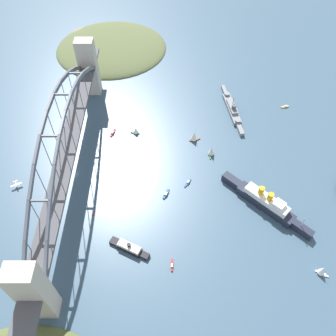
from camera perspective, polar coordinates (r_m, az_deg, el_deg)
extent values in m
plane|color=#385166|center=(312.47, -14.90, -0.97)|extent=(1400.00, 1400.00, 0.00)
cube|color=#BCB29E|center=(374.67, -12.92, 15.81)|extent=(12.43, 17.78, 60.63)
cube|color=#BCB29E|center=(232.82, -21.25, -18.52)|extent=(12.43, 17.78, 60.63)
cube|color=#47474C|center=(288.60, -16.18, 3.09)|extent=(216.02, 14.63, 2.40)
cube|color=#47474C|center=(388.31, -12.59, 17.63)|extent=(24.00, 14.63, 2.40)
cube|color=#47474C|center=(225.55, -22.57, -22.55)|extent=(24.00, 14.63, 2.40)
cube|color=#4C515B|center=(359.68, -14.58, 15.64)|extent=(23.90, 1.80, 16.43)
cube|color=#4C515B|center=(335.25, -15.62, 15.15)|extent=(23.61, 1.80, 13.54)
cube|color=#4C515B|center=(312.67, -16.68, 14.12)|extent=(23.26, 1.80, 10.64)
cube|color=#4C515B|center=(292.08, -17.76, 12.47)|extent=(22.87, 1.80, 7.70)
cube|color=#4C515B|center=(273.71, -18.82, 10.07)|extent=(22.44, 1.80, 4.71)
cube|color=#4C515B|center=(257.94, -19.83, 6.85)|extent=(22.44, 1.80, 4.71)
cube|color=#4C515B|center=(245.28, -20.75, 2.73)|extent=(22.87, 1.80, 7.70)
cube|color=#4C515B|center=(236.33, -21.55, -2.26)|extent=(23.26, 1.80, 10.64)
cube|color=#4C515B|center=(231.76, -22.19, -8.00)|extent=(23.61, 1.80, 13.54)
cube|color=#4C515B|center=(232.21, -22.64, -14.25)|extent=(23.90, 1.80, 16.43)
cube|color=#4C515B|center=(356.74, -12.45, 15.78)|extent=(23.90, 1.80, 16.43)
cube|color=#4C515B|center=(332.10, -13.35, 15.30)|extent=(23.61, 1.80, 13.54)
cube|color=#4C515B|center=(309.29, -14.27, 14.29)|extent=(23.26, 1.80, 10.64)
cube|color=#4C515B|center=(288.46, -15.20, 12.63)|extent=(22.87, 1.80, 7.70)
cube|color=#4C515B|center=(269.85, -16.13, 10.22)|extent=(22.44, 1.80, 4.71)
cube|color=#4C515B|center=(253.84, -17.01, 6.96)|extent=(22.44, 1.80, 4.71)
cube|color=#4C515B|center=(240.96, -17.82, 2.79)|extent=(22.87, 1.80, 7.70)
cube|color=#4C515B|center=(231.84, -18.52, -2.30)|extent=(23.26, 1.80, 10.64)
cube|color=#4C515B|center=(227.19, -19.08, -8.16)|extent=(23.61, 1.80, 13.54)
cube|color=#4C515B|center=(227.64, -19.47, -14.54)|extent=(23.90, 1.80, 16.43)
cube|color=#4C515B|center=(370.88, -13.06, 15.83)|extent=(1.40, 13.16, 1.40)
cube|color=#4C515B|center=(321.82, -15.00, 14.84)|extent=(1.40, 13.16, 1.40)
cube|color=#4C515B|center=(280.43, -17.01, 11.51)|extent=(1.40, 13.16, 1.40)
cube|color=#4C515B|center=(248.74, -18.90, 5.01)|extent=(1.40, 13.16, 1.40)
cube|color=#4C515B|center=(230.81, -20.40, -5.05)|extent=(1.40, 13.16, 1.40)
cube|color=#4C515B|center=(231.78, -21.23, -17.60)|extent=(1.40, 13.16, 1.40)
cylinder|color=#4C515B|center=(350.49, -14.89, 14.67)|extent=(0.56, 0.56, 12.50)
cylinder|color=#4C515B|center=(347.48, -12.72, 14.81)|extent=(0.56, 0.56, 12.50)
cylinder|color=#4C515B|center=(330.06, -15.72, 13.14)|extent=(0.56, 0.56, 23.16)
cylinder|color=#4C515B|center=(326.86, -13.43, 13.28)|extent=(0.56, 0.56, 23.16)
cylinder|color=#4C515B|center=(310.89, -16.58, 11.19)|extent=(0.56, 0.56, 30.77)
cylinder|color=#4C515B|center=(307.49, -14.18, 11.32)|extent=(0.56, 0.56, 30.77)
cylinder|color=#4C515B|center=(293.16, -17.46, 8.77)|extent=(0.56, 0.56, 35.34)
cylinder|color=#4C515B|center=(289.55, -14.95, 8.88)|extent=(0.56, 0.56, 35.34)
cylinder|color=#4C515B|center=(277.10, -18.37, 5.81)|extent=(0.56, 0.56, 36.86)
cylinder|color=#4C515B|center=(273.28, -15.74, 5.90)|extent=(0.56, 0.56, 36.86)
cylinder|color=#4C515B|center=(263.01, -19.29, 2.27)|extent=(0.56, 0.56, 35.34)
cylinder|color=#4C515B|center=(258.99, -16.54, 2.32)|extent=(0.56, 0.56, 35.34)
cylinder|color=#4C515B|center=(251.24, -20.22, -1.86)|extent=(0.56, 0.56, 30.77)
cylinder|color=#4C515B|center=(247.02, -17.35, -1.88)|extent=(0.56, 0.56, 30.77)
cylinder|color=#4C515B|center=(242.17, -21.13, -6.57)|extent=(0.56, 0.56, 23.16)
cylinder|color=#4C515B|center=(237.79, -18.14, -6.68)|extent=(0.56, 0.56, 23.16)
cylinder|color=#4C515B|center=(236.17, -22.01, -11.78)|extent=(0.56, 0.56, 12.50)
cylinder|color=#4C515B|center=(231.68, -18.92, -12.00)|extent=(0.56, 0.56, 12.50)
ellipsoid|color=#515B38|center=(459.26, -9.26, 18.84)|extent=(131.07, 135.31, 17.78)
ellipsoid|color=#756B5B|center=(491.10, -13.47, 20.37)|extent=(45.87, 40.59, 9.78)
cube|color=#1E2333|center=(290.07, 15.69, -5.72)|extent=(42.61, 43.24, 6.92)
cube|color=#1E2333|center=(285.97, 21.22, -9.45)|extent=(15.81, 15.99, 6.92)
cube|color=#1E2333|center=(297.92, 10.45, -2.09)|extent=(16.63, 16.79, 6.92)
cube|color=white|center=(285.25, 15.94, -5.04)|extent=(32.70, 33.15, 5.17)
cube|color=white|center=(280.21, 17.85, -5.73)|extent=(11.38, 11.38, 3.20)
cylinder|color=gold|center=(280.22, 16.51, -4.56)|extent=(4.68, 4.68, 6.71)
cylinder|color=gold|center=(281.86, 15.10, -3.61)|extent=(4.68, 4.68, 6.71)
cylinder|color=tan|center=(279.28, 21.34, -8.32)|extent=(0.50, 0.50, 10.00)
cube|color=slate|center=(364.44, 10.45, 9.50)|extent=(46.08, 14.59, 3.91)
cube|color=slate|center=(386.52, 9.25, 12.43)|extent=(15.50, 5.78, 3.91)
cube|color=slate|center=(343.61, 11.78, 6.19)|extent=(15.60, 6.49, 3.91)
cube|color=slate|center=(362.35, 10.53, 9.89)|extent=(23.39, 9.66, 2.63)
cylinder|color=slate|center=(377.62, 9.67, 11.91)|extent=(5.59, 5.59, 2.20)
cylinder|color=slate|center=(347.94, 11.43, 7.63)|extent=(5.59, 5.59, 2.20)
cylinder|color=slate|center=(358.36, 10.67, 10.65)|extent=(0.60, 0.60, 10.00)
cylinder|color=#4C4C51|center=(356.87, 10.80, 9.84)|extent=(4.39, 4.39, 4.40)
cube|color=black|center=(263.65, -6.35, -13.02)|extent=(14.67, 20.21, 2.84)
cube|color=black|center=(260.18, -3.86, -14.19)|extent=(7.12, 7.85, 2.84)
cube|color=black|center=(267.69, -8.76, -11.86)|extent=(7.98, 8.28, 2.84)
cube|color=beige|center=(261.14, -6.41, -12.74)|extent=(13.04, 18.33, 2.81)
cylinder|color=black|center=(258.83, -6.46, -12.48)|extent=(2.72, 2.72, 2.40)
cylinder|color=#B7B7B2|center=(320.28, -23.35, -2.58)|extent=(5.89, 3.65, 0.90)
cylinder|color=#B7B7B2|center=(320.59, -23.87, -2.78)|extent=(5.89, 3.65, 0.90)
cylinder|color=navy|center=(319.54, -23.40, -2.47)|extent=(0.14, 0.14, 1.11)
cylinder|color=navy|center=(319.85, -23.92, -2.67)|extent=(0.14, 0.14, 1.11)
ellipsoid|color=silver|center=(318.86, -23.73, -2.45)|extent=(7.77, 4.80, 1.15)
cylinder|color=navy|center=(316.40, -23.59, -2.92)|extent=(1.22, 1.34, 1.10)
cube|color=silver|center=(317.82, -23.72, -2.53)|extent=(5.73, 8.87, 0.20)
cube|color=silver|center=(321.21, -23.86, -1.98)|extent=(2.58, 3.58, 0.12)
cube|color=navy|center=(320.33, -23.93, -1.85)|extent=(1.03, 0.62, 1.50)
cube|color=#B2231E|center=(339.58, -9.06, 5.76)|extent=(6.81, 4.25, 1.27)
cube|color=#B2231E|center=(342.26, -8.79, 6.24)|extent=(2.43, 1.95, 1.27)
cube|color=#B2231E|center=(336.92, -9.33, 5.27)|extent=(2.51, 2.21, 1.27)
cube|color=beige|center=(338.23, -9.13, 5.81)|extent=(3.62, 2.86, 1.17)
cube|color=#2D6B3D|center=(336.91, -5.45, 5.78)|extent=(3.81, 5.75, 1.03)
cube|color=#2D6B3D|center=(337.84, -6.02, 5.87)|extent=(1.57, 1.99, 1.03)
cube|color=#2D6B3D|center=(336.01, -4.88, 5.69)|extent=(1.80, 2.05, 1.03)
cylinder|color=tan|center=(334.20, -5.57, 6.29)|extent=(0.16, 0.16, 7.09)
cone|color=silver|center=(334.05, -5.32, 6.20)|extent=(5.85, 5.85, 5.67)
cube|color=silver|center=(277.30, 23.99, -15.61)|extent=(4.83, 6.00, 0.85)
cube|color=silver|center=(277.93, 24.71, -15.87)|extent=(1.86, 2.14, 0.85)
cube|color=silver|center=(276.71, 23.26, -15.34)|extent=(2.04, 2.25, 0.85)
cylinder|color=tan|center=(272.99, 24.43, -15.18)|extent=(0.16, 0.16, 9.50)
cone|color=white|center=(273.12, 24.07, -15.11)|extent=(6.91, 6.91, 7.60)
cube|color=#234C8C|center=(288.43, -0.31, -4.29)|extent=(6.70, 4.92, 1.28)
cube|color=#234C8C|center=(290.61, 0.02, -3.68)|extent=(2.47, 2.17, 1.28)
cube|color=#234C8C|center=(286.29, -0.65, -4.90)|extent=(2.59, 2.44, 1.28)
cube|color=beige|center=(287.06, -0.38, -4.26)|extent=(3.67, 3.19, 1.10)
cube|color=gold|center=(383.17, 18.66, 9.52)|extent=(3.54, 5.85, 1.02)
cube|color=gold|center=(381.40, 18.18, 9.45)|extent=(1.65, 2.07, 1.02)
cube|color=gold|center=(384.95, 19.14, 9.58)|extent=(1.89, 2.13, 1.02)
cube|color=beige|center=(382.88, 18.79, 9.64)|extent=(2.42, 3.09, 1.00)
cube|color=#2D6B3D|center=(318.14, 7.05, 2.12)|extent=(6.48, 3.54, 0.80)
cube|color=#2D6B3D|center=(315.41, 6.99, 1.58)|extent=(2.21, 1.47, 0.80)
cube|color=#2D6B3D|center=(320.90, 7.12, 2.66)|extent=(2.25, 1.69, 0.80)
cylinder|color=tan|center=(313.55, 7.14, 2.76)|extent=(0.16, 0.16, 10.71)
cone|color=white|center=(315.16, 7.16, 2.93)|extent=(6.50, 6.50, 8.57)
cube|color=#234C8C|center=(295.75, 3.25, -2.50)|extent=(6.13, 4.85, 0.93)
cube|color=#234C8C|center=(293.60, 2.86, -3.03)|extent=(2.27, 1.97, 0.93)
cube|color=#234C8C|center=(297.95, 3.64, -1.98)|extent=(2.38, 2.15, 0.93)
cube|color=beige|center=(295.31, 3.34, -2.28)|extent=(3.37, 2.91, 1.22)
cube|color=brown|center=(330.00, 4.43, 4.69)|extent=(4.59, 6.94, 1.03)
cube|color=brown|center=(331.26, 5.12, 4.84)|extent=(1.83, 2.41, 1.03)
cube|color=brown|center=(328.79, 3.74, 4.52)|extent=(2.07, 2.49, 1.03)
cylinder|color=tan|center=(325.95, 4.58, 5.43)|extent=(0.16, 0.16, 10.81)
cone|color=silver|center=(325.79, 4.27, 5.30)|extent=(7.39, 7.39, 8.65)
cube|color=#B2231E|center=(257.61, 0.65, -15.67)|extent=(5.74, 1.96, 1.10)
cube|color=#B2231E|center=(259.17, 0.67, -14.90)|extent=(1.92, 1.04, 1.10)
cube|color=#B2231E|center=(256.09, 0.64, -16.44)|extent=(1.93, 1.24, 1.10)
cube|color=beige|center=(256.38, 0.65, -15.72)|extent=(2.88, 1.52, 0.95)
cone|color=red|center=(283.42, -12.17, -7.37)|extent=(2.20, 2.20, 2.20)
sphere|color=#F2E566|center=(282.27, -12.22, -7.22)|extent=(0.50, 0.50, 0.50)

